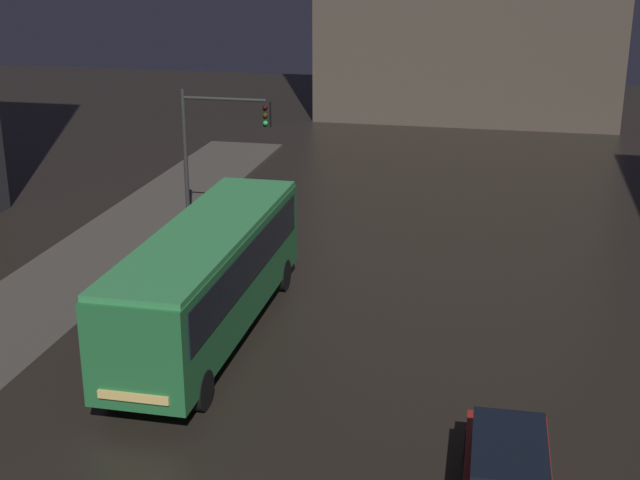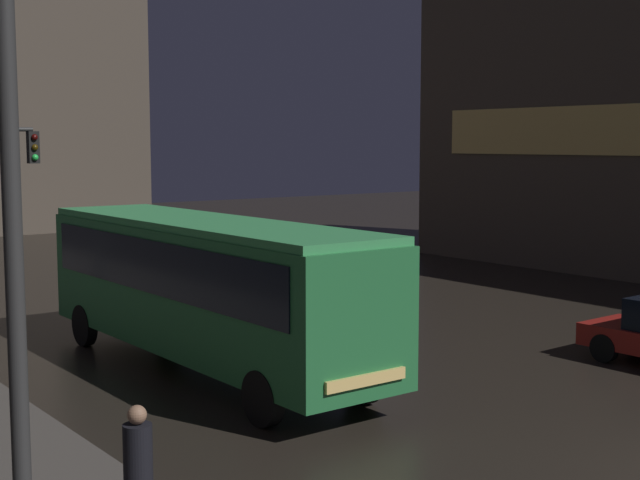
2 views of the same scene
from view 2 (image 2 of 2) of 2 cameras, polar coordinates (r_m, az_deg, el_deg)
bus_near at (r=19.14m, az=-7.37°, el=-2.45°), size 2.51×10.67×3.27m
pedestrian_near at (r=10.55m, az=-11.55°, el=-14.30°), size 0.43×0.43×1.83m
street_lamp_sidewalk at (r=8.91m, az=-17.80°, el=7.26°), size 1.25×0.36×7.44m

